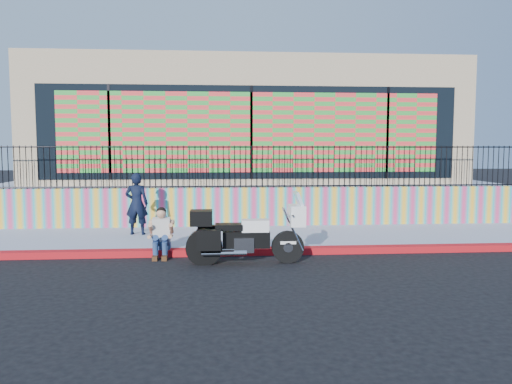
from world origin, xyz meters
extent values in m
plane|color=black|center=(0.00, 0.00, 0.00)|extent=(90.00, 90.00, 0.00)
cube|color=maroon|center=(0.00, 0.00, 0.07)|extent=(16.00, 0.30, 0.15)
cube|color=#9AA2B8|center=(0.00, 1.65, 0.07)|extent=(16.00, 3.00, 0.15)
cube|color=#D9396F|center=(0.00, 3.25, 0.70)|extent=(16.00, 0.20, 1.10)
cube|color=#9AA2B8|center=(0.00, 8.35, 0.62)|extent=(16.00, 10.00, 1.25)
cube|color=tan|center=(0.00, 8.15, 3.25)|extent=(14.00, 8.00, 4.00)
cube|color=black|center=(0.00, 4.13, 2.85)|extent=(12.60, 0.04, 2.80)
cube|color=#FF3938|center=(0.00, 4.10, 2.85)|extent=(11.48, 0.02, 2.40)
cylinder|color=black|center=(0.41, -0.86, 0.34)|extent=(0.67, 0.14, 0.67)
cylinder|color=black|center=(-1.31, -0.86, 0.34)|extent=(0.67, 0.14, 0.67)
cube|color=black|center=(-0.45, -0.86, 0.51)|extent=(0.96, 0.28, 0.35)
cube|color=silver|center=(-0.50, -0.86, 0.41)|extent=(0.41, 0.35, 0.30)
cube|color=white|center=(-0.27, -0.86, 0.79)|extent=(0.56, 0.32, 0.24)
cube|color=black|center=(-0.80, -0.86, 0.77)|extent=(0.56, 0.35, 0.12)
cube|color=white|center=(0.60, -0.86, 1.00)|extent=(0.30, 0.53, 0.43)
cube|color=silver|center=(0.64, -0.86, 1.32)|extent=(0.19, 0.47, 0.34)
cube|color=black|center=(-1.36, -0.86, 0.96)|extent=(0.45, 0.43, 0.30)
cube|color=black|center=(-1.21, -1.17, 0.56)|extent=(0.49, 0.18, 0.41)
cube|color=black|center=(-1.21, -0.56, 0.56)|extent=(0.49, 0.18, 0.41)
cube|color=white|center=(0.41, -0.86, 0.44)|extent=(0.32, 0.16, 0.06)
imported|color=black|center=(-3.11, 2.00, 0.95)|extent=(0.61, 0.42, 1.60)
cube|color=navy|center=(-2.26, 0.05, 0.24)|extent=(0.36, 0.28, 0.18)
cube|color=silver|center=(-2.26, 0.01, 0.59)|extent=(0.38, 0.27, 0.54)
sphere|color=tan|center=(-2.26, -0.03, 0.95)|extent=(0.21, 0.21, 0.21)
cube|color=#472814|center=(-2.36, -0.39, 0.05)|extent=(0.11, 0.26, 0.10)
cube|color=#472814|center=(-2.16, -0.39, 0.05)|extent=(0.11, 0.26, 0.10)
camera|label=1|loc=(-1.03, -10.97, 2.38)|focal=35.00mm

